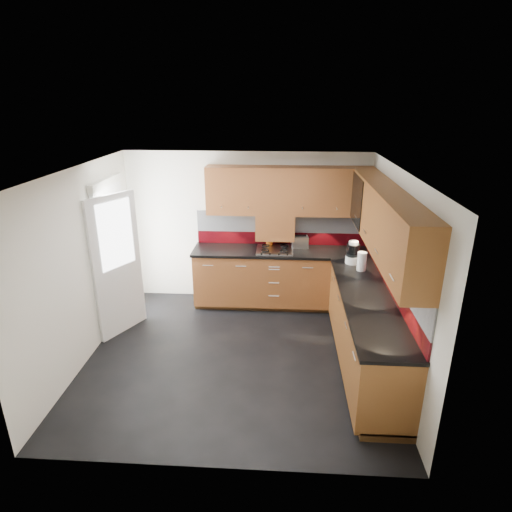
# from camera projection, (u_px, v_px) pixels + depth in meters

# --- Properties ---
(room) EXTENTS (4.00, 3.80, 2.64)m
(room) POSITION_uv_depth(u_px,v_px,m) (235.00, 247.00, 5.05)
(room) COLOR black
(base_cabinets) EXTENTS (2.70, 3.20, 0.95)m
(base_cabinets) POSITION_uv_depth(u_px,v_px,m) (317.00, 303.00, 6.03)
(base_cabinets) COLOR brown
(base_cabinets) RESTS_ON room
(countertop) EXTENTS (2.72, 3.22, 0.04)m
(countertop) POSITION_uv_depth(u_px,v_px,m) (318.00, 272.00, 5.85)
(countertop) COLOR black
(countertop) RESTS_ON base_cabinets
(backsplash) EXTENTS (2.70, 3.20, 0.54)m
(backsplash) POSITION_uv_depth(u_px,v_px,m) (334.00, 247.00, 5.94)
(backsplash) COLOR #660911
(backsplash) RESTS_ON countertop
(upper_cabinets) EXTENTS (2.50, 3.20, 0.72)m
(upper_cabinets) POSITION_uv_depth(u_px,v_px,m) (334.00, 205.00, 5.58)
(upper_cabinets) COLOR brown
(upper_cabinets) RESTS_ON room
(extractor_hood) EXTENTS (0.60, 0.33, 0.40)m
(extractor_hood) POSITION_uv_depth(u_px,v_px,m) (275.00, 226.00, 6.63)
(extractor_hood) COLOR brown
(extractor_hood) RESTS_ON room
(glass_cabinet) EXTENTS (0.32, 0.80, 0.66)m
(glass_cabinet) POSITION_uv_depth(u_px,v_px,m) (368.00, 199.00, 5.81)
(glass_cabinet) COLOR black
(glass_cabinet) RESTS_ON room
(back_door) EXTENTS (0.42, 1.19, 2.04)m
(back_door) POSITION_uv_depth(u_px,v_px,m) (115.00, 258.00, 6.01)
(back_door) COLOR white
(back_door) RESTS_ON room
(gas_hob) EXTENTS (0.56, 0.49, 0.04)m
(gas_hob) POSITION_uv_depth(u_px,v_px,m) (275.00, 250.00, 6.58)
(gas_hob) COLOR silver
(gas_hob) RESTS_ON countertop
(utensil_pot) EXTENTS (0.11, 0.11, 0.38)m
(utensil_pot) POSITION_uv_depth(u_px,v_px,m) (269.00, 240.00, 6.78)
(utensil_pot) COLOR #D16113
(utensil_pot) RESTS_ON countertop
(toaster) EXTENTS (0.28, 0.19, 0.19)m
(toaster) POSITION_uv_depth(u_px,v_px,m) (300.00, 242.00, 6.70)
(toaster) COLOR silver
(toaster) RESTS_ON countertop
(food_processor) EXTENTS (0.20, 0.20, 0.33)m
(food_processor) POSITION_uv_depth(u_px,v_px,m) (353.00, 253.00, 6.04)
(food_processor) COLOR white
(food_processor) RESTS_ON countertop
(paper_towel) EXTENTS (0.16, 0.16, 0.26)m
(paper_towel) POSITION_uv_depth(u_px,v_px,m) (362.00, 261.00, 5.80)
(paper_towel) COLOR white
(paper_towel) RESTS_ON countertop
(orange_cloth) EXTENTS (0.19, 0.17, 0.02)m
(orange_cloth) POSITION_uv_depth(u_px,v_px,m) (352.00, 261.00, 6.16)
(orange_cloth) COLOR red
(orange_cloth) RESTS_ON countertop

